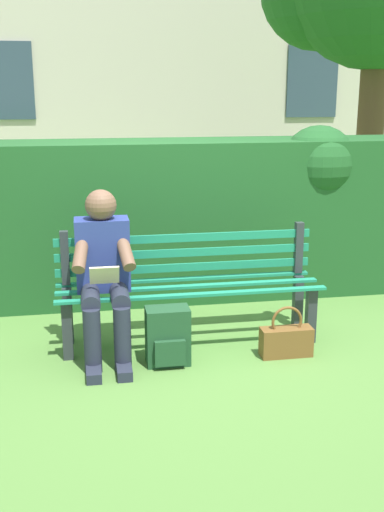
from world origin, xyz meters
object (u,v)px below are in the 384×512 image
object	(u,v)px
park_bench	(188,283)
backpack	(168,337)
person_seated	(104,270)
handbag	(286,340)

from	to	relation	value
park_bench	backpack	size ratio (longest dim) A/B	4.83
park_bench	backpack	bearing A→B (deg)	63.06
person_seated	backpack	size ratio (longest dim) A/B	2.91
backpack	park_bench	bearing A→B (deg)	-116.94
person_seated	backpack	distance (m)	0.64
person_seated	handbag	world-z (taller)	person_seated
handbag	person_seated	bearing A→B (deg)	-11.81
handbag	park_bench	bearing A→B (deg)	-34.60
backpack	handbag	world-z (taller)	backpack
park_bench	handbag	world-z (taller)	park_bench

